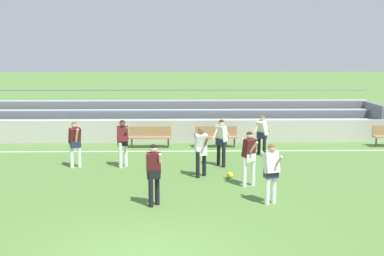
# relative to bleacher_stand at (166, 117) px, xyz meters

# --- Properties ---
(field_line_sideline) EXTENTS (44.00, 0.12, 0.01)m
(field_line_sideline) POSITION_rel_bleacher_stand_xyz_m (0.02, -3.87, -0.87)
(field_line_sideline) COLOR white
(field_line_sideline) RESTS_ON ground
(sideline_wall) EXTENTS (48.00, 0.16, 1.02)m
(sideline_wall) POSITION_rel_bleacher_stand_xyz_m (0.02, -2.03, -0.36)
(sideline_wall) COLOR #BCB7AD
(sideline_wall) RESTS_ON ground
(bleacher_stand) EXTENTS (20.63, 2.84, 2.12)m
(bleacher_stand) POSITION_rel_bleacher_stand_xyz_m (0.00, 0.00, 0.00)
(bleacher_stand) COLOR #B2B2B7
(bleacher_stand) RESTS_ON ground
(bench_near_wall_gap) EXTENTS (1.80, 0.40, 0.90)m
(bench_near_wall_gap) POSITION_rel_bleacher_stand_xyz_m (-0.58, -3.08, -0.33)
(bench_near_wall_gap) COLOR #99754C
(bench_near_wall_gap) RESTS_ON ground
(bench_centre_sideline) EXTENTS (1.80, 0.40, 0.90)m
(bench_centre_sideline) POSITION_rel_bleacher_stand_xyz_m (2.25, -3.08, -0.33)
(bench_centre_sideline) COLOR #99754C
(bench_centre_sideline) RESTS_ON ground
(player_dark_pressing_high) EXTENTS (0.49, 0.74, 1.71)m
(player_dark_pressing_high) POSITION_rel_bleacher_stand_xyz_m (2.85, -8.96, 0.15)
(player_dark_pressing_high) COLOR white
(player_dark_pressing_high) RESTS_ON ground
(player_white_wide_right) EXTENTS (0.48, 0.71, 1.66)m
(player_white_wide_right) POSITION_rel_bleacher_stand_xyz_m (1.42, -7.86, 0.11)
(player_white_wide_right) COLOR black
(player_white_wide_right) RESTS_ON ground
(player_dark_wide_left) EXTENTS (0.44, 0.42, 1.69)m
(player_dark_wide_left) POSITION_rel_bleacher_stand_xyz_m (0.05, -10.78, 0.14)
(player_dark_wide_left) COLOR black
(player_dark_wide_left) RESTS_ON ground
(player_dark_trailing_run) EXTENTS (0.50, 0.61, 1.65)m
(player_dark_trailing_run) POSITION_rel_bleacher_stand_xyz_m (-2.99, -6.51, 0.11)
(player_dark_trailing_run) COLOR white
(player_dark_trailing_run) RESTS_ON ground
(player_white_on_ball) EXTENTS (0.51, 0.66, 1.67)m
(player_white_on_ball) POSITION_rel_bleacher_stand_xyz_m (3.21, -10.67, 0.12)
(player_white_on_ball) COLOR white
(player_white_on_ball) RESTS_ON ground
(player_white_challenging) EXTENTS (0.71, 0.48, 1.70)m
(player_white_challenging) POSITION_rel_bleacher_stand_xyz_m (2.20, -6.43, 0.14)
(player_white_challenging) COLOR black
(player_white_challenging) RESTS_ON ground
(player_dark_deep_cover) EXTENTS (0.45, 0.51, 1.71)m
(player_dark_deep_cover) POSITION_rel_bleacher_stand_xyz_m (-1.30, -6.49, 0.15)
(player_dark_deep_cover) COLOR white
(player_dark_deep_cover) RESTS_ON ground
(player_white_overlapping) EXTENTS (0.75, 0.53, 1.61)m
(player_white_overlapping) POSITION_rel_bleacher_stand_xyz_m (3.95, -4.67, 0.08)
(player_white_overlapping) COLOR black
(player_white_overlapping) RESTS_ON ground
(soccer_ball) EXTENTS (0.22, 0.22, 0.22)m
(soccer_ball) POSITION_rel_bleacher_stand_xyz_m (2.36, -8.10, -0.76)
(soccer_ball) COLOR yellow
(soccer_ball) RESTS_ON ground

